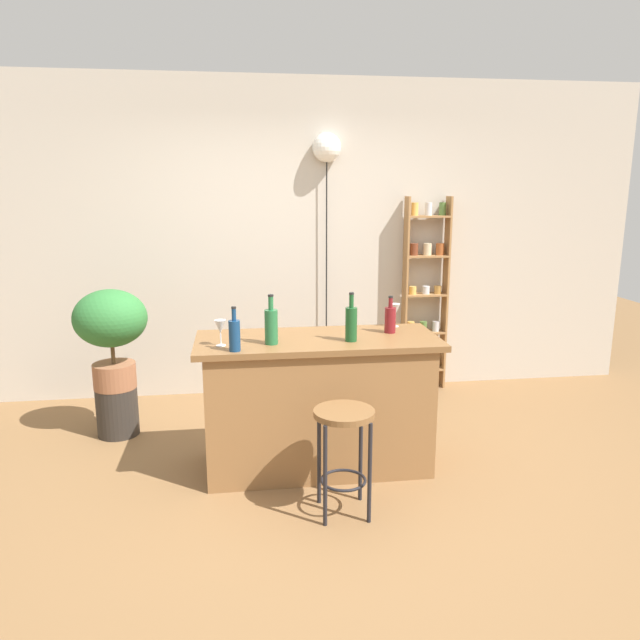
% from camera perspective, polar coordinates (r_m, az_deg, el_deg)
% --- Properties ---
extents(ground, '(12.00, 12.00, 0.00)m').
position_cam_1_polar(ground, '(3.98, 0.38, -15.49)').
color(ground, brown).
extents(back_wall, '(6.40, 0.10, 2.80)m').
position_cam_1_polar(back_wall, '(5.47, -2.54, 7.62)').
color(back_wall, '#BCB2A3').
rests_on(back_wall, ground).
extents(kitchen_counter, '(1.59, 0.65, 0.90)m').
position_cam_1_polar(kitchen_counter, '(4.07, -0.22, -7.84)').
color(kitchen_counter, olive).
rests_on(kitchen_counter, ground).
extents(bar_stool, '(0.35, 0.35, 0.64)m').
position_cam_1_polar(bar_stool, '(3.50, 2.28, -10.96)').
color(bar_stool, black).
rests_on(bar_stool, ground).
extents(spice_shelf, '(0.41, 0.15, 1.78)m').
position_cam_1_polar(spice_shelf, '(5.63, 9.96, 2.74)').
color(spice_shelf, '#9E7042').
rests_on(spice_shelf, ground).
extents(plant_stool, '(0.31, 0.31, 0.38)m').
position_cam_1_polar(plant_stool, '(4.91, -18.67, -8.18)').
color(plant_stool, '#2D2823').
rests_on(plant_stool, ground).
extents(potted_plant, '(0.54, 0.49, 0.76)m').
position_cam_1_polar(potted_plant, '(4.72, -19.24, -0.61)').
color(potted_plant, '#935B3D').
rests_on(potted_plant, plant_stool).
extents(bottle_soda_blue, '(0.07, 0.07, 0.27)m').
position_cam_1_polar(bottle_soda_blue, '(3.63, -8.12, -1.37)').
color(bottle_soda_blue, navy).
rests_on(bottle_soda_blue, kitchen_counter).
extents(bottle_sauce_amber, '(0.08, 0.08, 0.32)m').
position_cam_1_polar(bottle_sauce_amber, '(3.83, 2.98, -0.27)').
color(bottle_sauce_amber, '#194C23').
rests_on(bottle_sauce_amber, kitchen_counter).
extents(bottle_olive_oil, '(0.08, 0.08, 0.25)m').
position_cam_1_polar(bottle_olive_oil, '(4.08, 6.68, 0.10)').
color(bottle_olive_oil, maroon).
rests_on(bottle_olive_oil, kitchen_counter).
extents(bottle_spirits_clear, '(0.08, 0.08, 0.32)m').
position_cam_1_polar(bottle_spirits_clear, '(3.77, -4.65, -0.52)').
color(bottle_spirits_clear, '#236638').
rests_on(bottle_spirits_clear, kitchen_counter).
extents(wine_glass_left, '(0.07, 0.07, 0.16)m').
position_cam_1_polar(wine_glass_left, '(4.25, 7.13, 0.92)').
color(wine_glass_left, silver).
rests_on(wine_glass_left, kitchen_counter).
extents(wine_glass_center, '(0.07, 0.07, 0.16)m').
position_cam_1_polar(wine_glass_center, '(3.76, -9.44, -0.70)').
color(wine_glass_center, silver).
rests_on(wine_glass_center, kitchen_counter).
extents(pendant_globe_light, '(0.25, 0.25, 2.32)m').
position_cam_1_polar(pendant_globe_light, '(5.38, 0.64, 15.83)').
color(pendant_globe_light, black).
rests_on(pendant_globe_light, ground).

